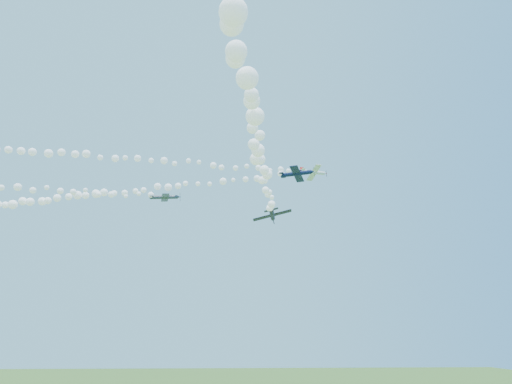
{
  "coord_description": "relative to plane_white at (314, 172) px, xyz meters",
  "views": [
    {
      "loc": [
        0.99,
        -92.17,
        15.52
      ],
      "look_at": [
        5.74,
        -5.22,
        44.52
      ],
      "focal_mm": 30.0,
      "sensor_mm": 36.0,
      "label": 1
    }
  ],
  "objects": [
    {
      "name": "plane_white",
      "position": [
        0.0,
        0.0,
        0.0
      ],
      "size": [
        7.43,
        7.71,
        2.34
      ],
      "rotation": [
        -0.21,
        0.02,
        0.16
      ],
      "color": "white"
    },
    {
      "name": "smoke_trail_white",
      "position": [
        -43.2,
        -6.93,
        -0.3
      ],
      "size": [
        82.07,
        15.44,
        3.1
      ],
      "primitive_type": null,
      "color": "white"
    },
    {
      "name": "plane_navy",
      "position": [
        -7.44,
        -19.44,
        -7.91
      ],
      "size": [
        7.57,
        8.01,
        2.16
      ],
      "rotation": [
        -0.08,
        -0.02,
        -0.33
      ],
      "color": "#0D1639"
    },
    {
      "name": "plane_black",
      "position": [
        -13.58,
        -28.06,
        -19.28
      ],
      "size": [
        7.1,
        6.83,
        2.19
      ],
      "rotation": [
        -0.24,
        0.01,
        1.43
      ],
      "color": "black"
    },
    {
      "name": "smoke_trail_navy",
      "position": [
        -47.27,
        -5.71,
        -8.12
      ],
      "size": [
        75.51,
        27.85,
        2.97
      ],
      "primitive_type": null,
      "color": "white"
    },
    {
      "name": "plane_grey",
      "position": [
        -36.13,
        -9.5,
        -10.42
      ],
      "size": [
        7.2,
        7.63,
        2.01
      ],
      "rotation": [
        0.07,
        -0.09,
        0.19
      ],
      "color": "#353C4E"
    },
    {
      "name": "smoke_trail_black",
      "position": [
        -18.4,
        -61.54,
        -19.53
      ],
      "size": [
        11.21,
        62.94,
        2.81
      ],
      "primitive_type": null,
      "color": "white"
    }
  ]
}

